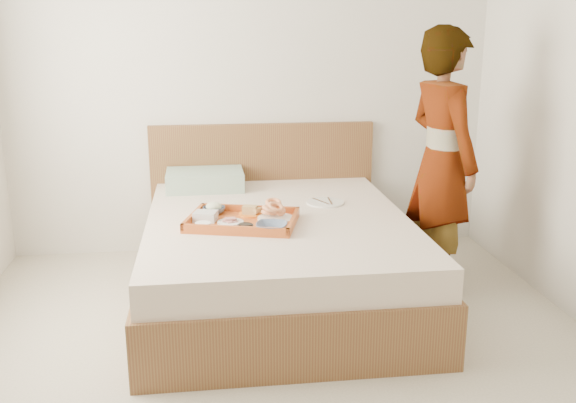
# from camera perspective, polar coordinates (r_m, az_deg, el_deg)

# --- Properties ---
(ground) EXTENTS (3.50, 4.00, 0.01)m
(ground) POSITION_cam_1_polar(r_m,az_deg,el_deg) (3.13, -0.30, -16.08)
(ground) COLOR beige
(ground) RESTS_ON ground
(wall_back) EXTENTS (3.50, 0.01, 2.60)m
(wall_back) POSITION_cam_1_polar(r_m,az_deg,el_deg) (4.68, -3.44, 11.24)
(wall_back) COLOR silver
(wall_back) RESTS_ON ground
(wall_front) EXTENTS (3.50, 0.01, 2.60)m
(wall_front) POSITION_cam_1_polar(r_m,az_deg,el_deg) (0.80, 17.91, -10.03)
(wall_front) COLOR silver
(wall_front) RESTS_ON ground
(bed) EXTENTS (1.65, 2.00, 0.53)m
(bed) POSITION_cam_1_polar(r_m,az_deg,el_deg) (3.92, -0.92, -5.07)
(bed) COLOR brown
(bed) RESTS_ON ground
(headboard) EXTENTS (1.65, 0.06, 0.95)m
(headboard) POSITION_cam_1_polar(r_m,az_deg,el_deg) (4.78, -2.26, 1.33)
(headboard) COLOR brown
(headboard) RESTS_ON ground
(pillow) EXTENTS (0.54, 0.37, 0.13)m
(pillow) POSITION_cam_1_polar(r_m,az_deg,el_deg) (4.52, -7.44, 1.94)
(pillow) COLOR #A2B9A7
(pillow) RESTS_ON bed
(tray) EXTENTS (0.71, 0.59, 0.06)m
(tray) POSITION_cam_1_polar(r_m,az_deg,el_deg) (3.69, -4.09, -1.63)
(tray) COLOR #D05F1E
(tray) RESTS_ON bed
(prawn_plate) EXTENTS (0.26, 0.26, 0.01)m
(prawn_plate) POSITION_cam_1_polar(r_m,az_deg,el_deg) (3.72, -1.12, -1.52)
(prawn_plate) COLOR white
(prawn_plate) RESTS_ON tray
(navy_bowl_big) EXTENTS (0.21, 0.21, 0.04)m
(navy_bowl_big) POSITION_cam_1_polar(r_m,az_deg,el_deg) (3.52, -1.47, -2.26)
(navy_bowl_big) COLOR #132044
(navy_bowl_big) RESTS_ON tray
(sauce_dish) EXTENTS (0.11, 0.11, 0.03)m
(sauce_dish) POSITION_cam_1_polar(r_m,az_deg,el_deg) (3.53, -3.84, -2.34)
(sauce_dish) COLOR black
(sauce_dish) RESTS_ON tray
(meat_plate) EXTENTS (0.19, 0.19, 0.01)m
(meat_plate) POSITION_cam_1_polar(r_m,az_deg,el_deg) (3.66, -5.16, -1.88)
(meat_plate) COLOR white
(meat_plate) RESTS_ON tray
(bread_plate) EXTENTS (0.18, 0.18, 0.01)m
(bread_plate) POSITION_cam_1_polar(r_m,az_deg,el_deg) (3.82, -3.33, -1.13)
(bread_plate) COLOR orange
(bread_plate) RESTS_ON tray
(salad_bowl) EXTENTS (0.16, 0.16, 0.04)m
(salad_bowl) POSITION_cam_1_polar(r_m,az_deg,el_deg) (3.86, -6.64, -0.77)
(salad_bowl) COLOR #132044
(salad_bowl) RESTS_ON tray
(plastic_tub) EXTENTS (0.15, 0.14, 0.06)m
(plastic_tub) POSITION_cam_1_polar(r_m,az_deg,el_deg) (3.72, -7.40, -1.32)
(plastic_tub) COLOR silver
(plastic_tub) RESTS_ON tray
(cheese_round) EXTENTS (0.11, 0.11, 0.03)m
(cheese_round) POSITION_cam_1_polar(r_m,az_deg,el_deg) (3.60, -7.61, -2.12)
(cheese_round) COLOR white
(cheese_round) RESTS_ON tray
(dinner_plate) EXTENTS (0.27, 0.27, 0.01)m
(dinner_plate) POSITION_cam_1_polar(r_m,az_deg,el_deg) (4.13, 3.36, -0.09)
(dinner_plate) COLOR white
(dinner_plate) RESTS_ON bed
(person) EXTENTS (0.53, 0.68, 1.65)m
(person) POSITION_cam_1_polar(r_m,az_deg,el_deg) (4.08, 13.60, 3.48)
(person) COLOR silver
(person) RESTS_ON ground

